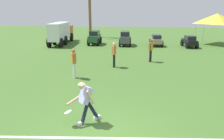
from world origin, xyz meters
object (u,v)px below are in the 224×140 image
(parked_car_slot_b, at_px, (125,38))
(palm_tree_far_left, at_px, (89,4))
(event_tent, at_px, (217,19))
(teammate_midfield, at_px, (74,61))
(teammate_deep, at_px, (151,48))
(teammate_near_sideline, at_px, (114,52))
(parked_car_slot_a, at_px, (95,37))
(frisbee_in_flight, at_px, (68,112))
(frisbee_thrower, at_px, (86,100))
(box_truck, at_px, (61,32))
(parked_car_slot_d, at_px, (189,41))
(parked_car_slot_c, at_px, (156,40))

(parked_car_slot_b, distance_m, palm_tree_far_left, 8.69)
(palm_tree_far_left, distance_m, event_tent, 14.79)
(teammate_midfield, relative_size, teammate_deep, 1.00)
(teammate_near_sideline, bearing_deg, event_tent, 48.79)
(teammate_deep, height_order, parked_car_slot_a, teammate_deep)
(frisbee_in_flight, relative_size, parked_car_slot_a, 0.10)
(parked_car_slot_a, xyz_separation_m, palm_tree_far_left, (-1.83, 6.00, 3.43))
(teammate_deep, height_order, event_tent, event_tent)
(teammate_near_sideline, distance_m, parked_car_slot_b, 8.58)
(teammate_midfield, distance_m, parked_car_slot_b, 11.23)
(teammate_near_sideline, bearing_deg, frisbee_thrower, -90.42)
(teammate_near_sideline, relative_size, event_tent, 0.47)
(box_truck, bearing_deg, parked_car_slot_d, -1.83)
(teammate_midfield, relative_size, palm_tree_far_left, 0.21)
(parked_car_slot_d, height_order, palm_tree_far_left, palm_tree_far_left)
(frisbee_thrower, bearing_deg, parked_car_slot_b, 89.54)
(parked_car_slot_c, bearing_deg, frisbee_thrower, -101.44)
(frisbee_thrower, height_order, parked_car_slot_d, frisbee_thrower)
(parked_car_slot_a, relative_size, palm_tree_far_left, 0.32)
(event_tent, bearing_deg, teammate_near_sideline, -131.21)
(frisbee_in_flight, height_order, teammate_near_sideline, teammate_near_sideline)
(parked_car_slot_d, bearing_deg, frisbee_thrower, -112.28)
(frisbee_thrower, xyz_separation_m, teammate_deep, (2.37, 8.79, 0.15))
(teammate_near_sideline, height_order, teammate_deep, same)
(frisbee_thrower, distance_m, teammate_near_sideline, 7.04)
(frisbee_thrower, relative_size, teammate_deep, 0.90)
(parked_car_slot_b, bearing_deg, palm_tree_far_left, 128.58)
(parked_car_slot_b, relative_size, parked_car_slot_c, 1.05)
(frisbee_in_flight, bearing_deg, parked_car_slot_d, 66.45)
(palm_tree_far_left, bearing_deg, teammate_midfield, -79.90)
(frisbee_thrower, distance_m, parked_car_slot_b, 15.62)
(teammate_deep, distance_m, box_truck, 11.34)
(frisbee_in_flight, distance_m, box_truck, 17.15)
(parked_car_slot_b, distance_m, box_truck, 6.69)
(frisbee_in_flight, bearing_deg, frisbee_thrower, 25.69)
(teammate_deep, bearing_deg, frisbee_in_flight, -107.67)
(frisbee_thrower, xyz_separation_m, frisbee_in_flight, (-0.51, -0.25, -0.33))
(teammate_near_sideline, bearing_deg, parked_car_slot_a, 109.22)
(teammate_midfield, distance_m, event_tent, 17.01)
(frisbee_thrower, xyz_separation_m, box_truck, (-6.55, 15.79, 0.44))
(parked_car_slot_d, bearing_deg, frisbee_in_flight, -113.55)
(teammate_near_sideline, height_order, parked_car_slot_a, teammate_near_sideline)
(frisbee_in_flight, distance_m, teammate_near_sideline, 7.32)
(frisbee_in_flight, xyz_separation_m, teammate_midfield, (-1.26, 4.80, 0.48))
(teammate_midfield, bearing_deg, parked_car_slot_c, 66.14)
(parked_car_slot_a, distance_m, box_truck, 3.56)
(frisbee_thrower, height_order, parked_car_slot_c, frisbee_thrower)
(parked_car_slot_b, bearing_deg, frisbee_thrower, -90.46)
(parked_car_slot_a, bearing_deg, teammate_deep, -52.68)
(parked_car_slot_c, relative_size, parked_car_slot_d, 0.99)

